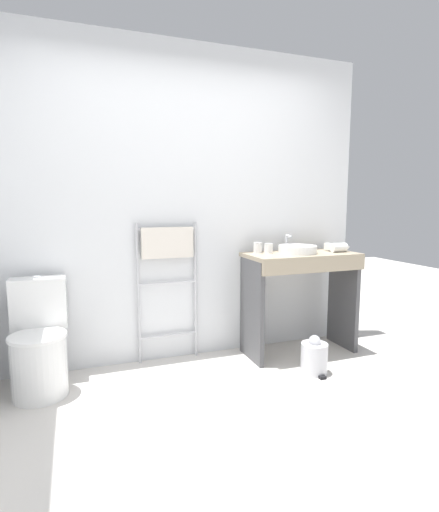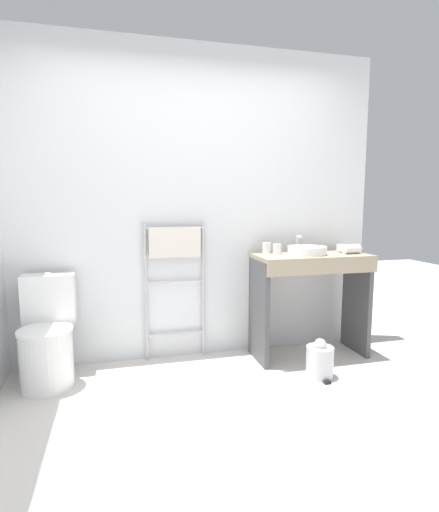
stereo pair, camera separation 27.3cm
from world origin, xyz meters
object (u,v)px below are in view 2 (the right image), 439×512
(hair_dryer, at_px, (351,249))
(trash_bin, at_px, (320,361))
(towel_radiator, at_px, (175,258))
(cup_near_wall, at_px, (267,248))
(cup_near_edge, at_px, (277,249))
(toilet, at_px, (47,340))
(sink_basin, at_px, (307,250))

(hair_dryer, height_order, trash_bin, hair_dryer)
(towel_radiator, xyz_separation_m, hair_dryer, (1.48, -0.27, 0.06))
(cup_near_wall, xyz_separation_m, trash_bin, (0.23, -0.57, -0.81))
(towel_radiator, height_order, cup_near_edge, towel_radiator)
(cup_near_wall, bearing_deg, toilet, -174.35)
(towel_radiator, relative_size, hair_dryer, 6.23)
(sink_basin, relative_size, trash_bin, 1.07)
(sink_basin, distance_m, hair_dryer, 0.40)
(cup_near_edge, bearing_deg, toilet, -176.44)
(toilet, relative_size, sink_basin, 2.44)
(sink_basin, distance_m, cup_near_wall, 0.34)
(sink_basin, xyz_separation_m, hair_dryer, (0.40, -0.03, 0.00))
(towel_radiator, bearing_deg, hair_dryer, -10.16)
(towel_radiator, xyz_separation_m, cup_near_edge, (0.85, -0.14, 0.06))
(towel_radiator, distance_m, sink_basin, 1.11)
(toilet, relative_size, towel_radiator, 0.69)
(cup_near_wall, relative_size, trash_bin, 0.30)
(cup_near_wall, xyz_separation_m, cup_near_edge, (0.07, -0.06, -0.00))
(toilet, distance_m, hair_dryer, 2.54)
(sink_basin, distance_m, trash_bin, 0.91)
(cup_near_edge, relative_size, trash_bin, 0.28)
(toilet, xyz_separation_m, cup_near_edge, (1.84, 0.11, 0.61))
(toilet, xyz_separation_m, trash_bin, (1.99, -0.40, -0.20))
(sink_basin, xyz_separation_m, cup_near_edge, (-0.23, 0.09, 0.01))
(toilet, bearing_deg, towel_radiator, 14.54)
(toilet, height_order, trash_bin, toilet)
(hair_dryer, bearing_deg, sink_basin, 175.06)
(toilet, relative_size, cup_near_wall, 8.76)
(hair_dryer, distance_m, trash_bin, 1.01)
(toilet, height_order, hair_dryer, hair_dryer)
(towel_radiator, bearing_deg, trash_bin, -32.99)
(toilet, distance_m, sink_basin, 2.15)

